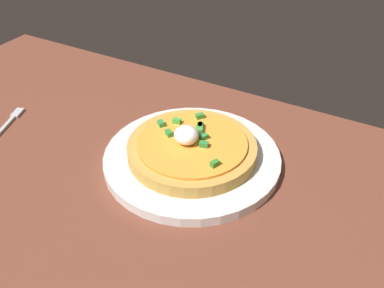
% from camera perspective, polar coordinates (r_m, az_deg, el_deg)
% --- Properties ---
extents(dining_table, '(1.21, 0.73, 0.03)m').
position_cam_1_polar(dining_table, '(0.62, -6.34, -9.89)').
color(dining_table, brown).
rests_on(dining_table, ground).
extents(plate, '(0.27, 0.27, 0.02)m').
position_cam_1_polar(plate, '(0.68, 0.00, -1.89)').
color(plate, silver).
rests_on(plate, dining_table).
extents(pizza, '(0.20, 0.20, 0.05)m').
position_cam_1_polar(pizza, '(0.66, -0.04, -0.49)').
color(pizza, '#BF9140').
rests_on(pizza, plate).
extents(fork, '(0.05, 0.11, 0.01)m').
position_cam_1_polar(fork, '(0.83, -22.79, 2.58)').
color(fork, '#B7B7BC').
rests_on(fork, dining_table).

